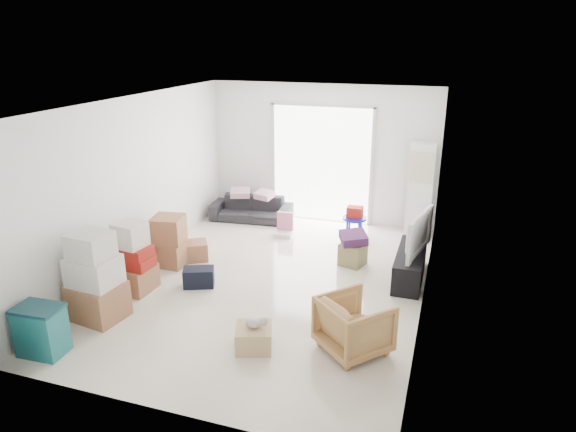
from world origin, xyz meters
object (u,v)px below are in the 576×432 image
(storage_bins, at_px, (41,330))
(ac_tower, at_px, (420,191))
(kids_table, at_px, (355,216))
(wood_crate, at_px, (254,337))
(sofa, at_px, (251,205))
(television, at_px, (411,247))
(tv_console, at_px, (410,265))
(armchair, at_px, (354,323))
(ottoman, at_px, (353,254))

(storage_bins, bearing_deg, ac_tower, 53.58)
(ac_tower, xyz_separation_m, kids_table, (-1.11, -0.40, -0.47))
(ac_tower, distance_m, wood_crate, 4.66)
(sofa, bearing_deg, television, -33.22)
(television, distance_m, wood_crate, 2.97)
(tv_console, height_order, armchair, armchair)
(sofa, height_order, ottoman, sofa)
(storage_bins, bearing_deg, television, 40.71)
(sofa, bearing_deg, wood_crate, -73.51)
(ac_tower, relative_size, television, 1.62)
(kids_table, bearing_deg, television, -51.64)
(ottoman, bearing_deg, storage_bins, -129.60)
(wood_crate, bearing_deg, kids_table, 83.78)
(sofa, bearing_deg, armchair, -59.31)
(television, xyz_separation_m, armchair, (-0.44, -2.16, -0.15))
(armchair, relative_size, wood_crate, 1.77)
(ac_tower, distance_m, sofa, 3.31)
(ac_tower, bearing_deg, storage_bins, -126.42)
(ottoman, bearing_deg, television, -13.78)
(ac_tower, xyz_separation_m, armchair, (-0.39, -4.02, -0.50))
(television, relative_size, kids_table, 1.86)
(ottoman, relative_size, wood_crate, 0.87)
(storage_bins, height_order, wood_crate, storage_bins)
(sofa, height_order, storage_bins, sofa)
(tv_console, height_order, ottoman, tv_console)
(storage_bins, bearing_deg, sofa, 83.39)
(armchair, bearing_deg, tv_console, -59.51)
(storage_bins, xyz_separation_m, ottoman, (2.97, 3.58, -0.12))
(ottoman, height_order, wood_crate, ottoman)
(tv_console, bearing_deg, sofa, 152.67)
(tv_console, distance_m, television, 0.30)
(wood_crate, bearing_deg, television, 57.41)
(ottoman, bearing_deg, kids_table, 100.20)
(tv_console, bearing_deg, storage_bins, -139.29)
(ac_tower, distance_m, armchair, 4.07)
(kids_table, bearing_deg, ottoman, -79.80)
(ac_tower, relative_size, wood_crate, 4.16)
(armchair, distance_m, wood_crate, 1.21)
(television, height_order, armchair, armchair)
(ac_tower, height_order, tv_console, ac_tower)
(tv_console, distance_m, armchair, 2.21)
(tv_console, distance_m, ottoman, 0.96)
(armchair, bearing_deg, storage_bins, 61.22)
(ottoman, bearing_deg, sofa, 148.05)
(tv_console, height_order, storage_bins, storage_bins)
(storage_bins, bearing_deg, armchair, 19.13)
(kids_table, bearing_deg, armchair, -78.83)
(armchair, xyz_separation_m, wood_crate, (-1.14, -0.33, -0.23))
(ac_tower, bearing_deg, wood_crate, -109.48)
(sofa, height_order, wood_crate, sofa)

